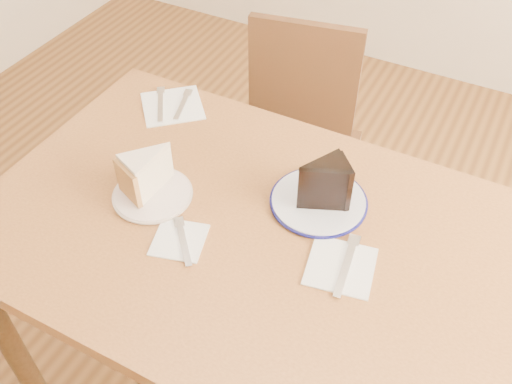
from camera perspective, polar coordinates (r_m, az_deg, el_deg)
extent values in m
plane|color=#4A2C13|center=(1.90, -0.84, -18.56)|extent=(4.00, 4.00, 0.00)
cube|color=brown|center=(1.29, -1.18, -3.94)|extent=(1.20, 0.80, 0.04)
cylinder|color=black|center=(1.70, -23.64, -13.23)|extent=(0.06, 0.06, 0.71)
cylinder|color=black|center=(1.97, -10.12, 1.08)|extent=(0.06, 0.06, 0.71)
cylinder|color=black|center=(1.73, 21.06, -10.62)|extent=(0.06, 0.06, 0.71)
cube|color=#331D0F|center=(1.86, 2.99, 2.82)|extent=(0.50, 0.50, 0.04)
cylinder|color=#331D0F|center=(2.13, 8.69, 0.21)|extent=(0.04, 0.04, 0.43)
cylinder|color=#331D0F|center=(2.18, -0.61, 2.15)|extent=(0.04, 0.04, 0.43)
cylinder|color=#331D0F|center=(1.89, 6.65, -7.19)|extent=(0.04, 0.04, 0.43)
cylinder|color=#331D0F|center=(1.95, -3.79, -4.78)|extent=(0.04, 0.04, 0.43)
cube|color=#331D0F|center=(1.87, 4.75, 11.40)|extent=(0.36, 0.10, 0.38)
cylinder|color=silver|center=(1.35, -10.29, -0.26)|extent=(0.18, 0.18, 0.01)
cylinder|color=silver|center=(1.32, 6.27, -0.94)|extent=(0.22, 0.22, 0.01)
cube|color=white|center=(1.25, -7.68, -4.76)|extent=(0.14, 0.14, 0.00)
cube|color=white|center=(1.21, 8.47, -7.36)|extent=(0.16, 0.16, 0.00)
cube|color=white|center=(1.61, -8.35, 8.52)|extent=(0.23, 0.23, 0.00)
cube|color=silver|center=(1.24, -7.27, -4.93)|extent=(0.11, 0.11, 0.00)
cube|color=silver|center=(1.21, 9.02, -7.27)|extent=(0.04, 0.17, 0.00)
cube|color=white|center=(1.61, -7.36, 8.66)|extent=(0.06, 0.14, 0.00)
cube|color=silver|center=(1.62, -9.53, 8.64)|extent=(0.10, 0.14, 0.00)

